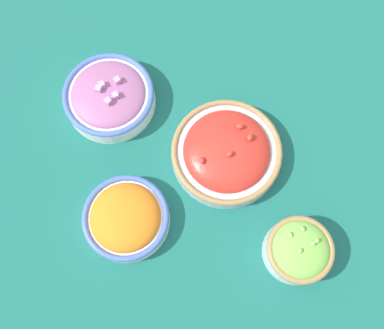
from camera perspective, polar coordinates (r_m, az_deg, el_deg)
The scene contains 5 objects.
ground_plane at distance 0.86m, azimuth -0.00°, elevation -0.57°, with size 3.00×3.00×0.00m, color #196056.
bowl_cherry_tomatoes at distance 0.84m, azimuth 4.62°, elevation 1.67°, with size 0.22×0.22×0.07m.
bowl_carrots at distance 0.82m, azimuth -8.80°, elevation -7.04°, with size 0.16×0.16×0.06m.
bowl_red_onion at distance 0.90m, azimuth -10.99°, elevation 8.90°, with size 0.19×0.19×0.07m.
bowl_lettuce at distance 0.81m, azimuth 14.05°, elevation -11.02°, with size 0.12×0.12×0.08m.
Camera 1 is at (-0.02, 0.24, 0.82)m, focal length 40.00 mm.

